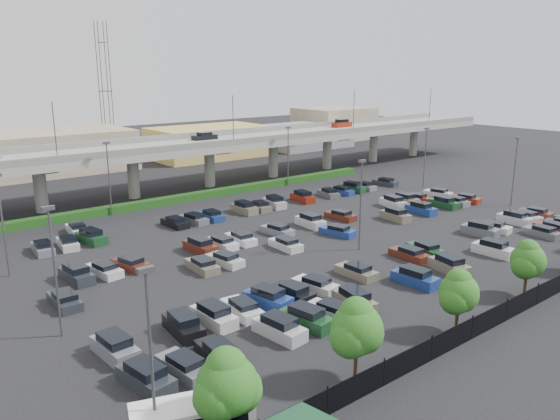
{
  "coord_description": "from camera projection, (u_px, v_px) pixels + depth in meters",
  "views": [
    {
      "loc": [
        -43.8,
        -48.2,
        19.91
      ],
      "look_at": [
        -0.61,
        5.55,
        2.0
      ],
      "focal_mm": 35.0,
      "sensor_mm": 36.0,
      "label": 1
    }
  ],
  "objects": [
    {
      "name": "light_poles",
      "position": [
        276.0,
        186.0,
        65.36
      ],
      "size": [
        66.9,
        48.38,
        10.3
      ],
      "color": "#48484C",
      "rests_on": "ground"
    },
    {
      "name": "comm_tower",
      "position": [
        105.0,
        88.0,
        122.26
      ],
      "size": [
        2.4,
        2.4,
        30.0
      ],
      "color": "#48484C",
      "rests_on": "ground"
    },
    {
      "name": "distant_buildings",
      "position": [
        167.0,
        144.0,
        121.12
      ],
      "size": [
        138.0,
        24.0,
        9.0
      ],
      "color": "slate",
      "rests_on": "ground"
    },
    {
      "name": "tree_row",
      "position": [
        522.0,
        263.0,
        47.45
      ],
      "size": [
        65.07,
        3.66,
        5.94
      ],
      "color": "#332316",
      "rests_on": "ground"
    },
    {
      "name": "hedge",
      "position": [
        206.0,
        194.0,
        86.65
      ],
      "size": [
        66.0,
        1.6,
        1.1
      ],
      "primitive_type": "cube",
      "color": "#183D11",
      "rests_on": "ground"
    },
    {
      "name": "parked_cars",
      "position": [
        328.0,
        237.0,
        64.58
      ],
      "size": [
        63.05,
        41.62,
        1.67
      ],
      "color": "#262A31",
      "rests_on": "ground"
    },
    {
      "name": "fence",
      "position": [
        531.0,
        298.0,
        46.54
      ],
      "size": [
        70.0,
        0.1,
        2.0
      ],
      "color": "black",
      "rests_on": "ground"
    },
    {
      "name": "shuttle_bus",
      "position": [
        193.0,
        418.0,
        30.13
      ],
      "size": [
        7.14,
        4.4,
        2.17
      ],
      "color": "white",
      "rests_on": "ground"
    },
    {
      "name": "ground",
      "position": [
        312.0,
        233.0,
        67.92
      ],
      "size": [
        280.0,
        280.0,
        0.0
      ],
      "primitive_type": "plane",
      "color": "black"
    },
    {
      "name": "overpass",
      "position": [
        182.0,
        149.0,
        90.22
      ],
      "size": [
        150.0,
        13.0,
        15.8
      ],
      "color": "gray",
      "rests_on": "ground"
    }
  ]
}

